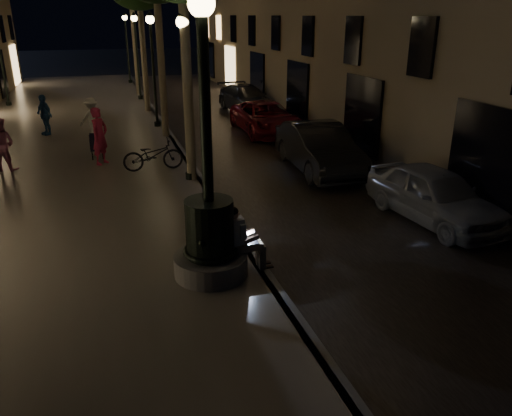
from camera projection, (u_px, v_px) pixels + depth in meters
name	position (u px, v px, depth m)	size (l,w,h in m)	color
ground	(168.00, 135.00, 21.47)	(120.00, 120.00, 0.00)	black
cobble_lane	(235.00, 130.00, 22.31)	(6.00, 45.00, 0.02)	black
promenade	(69.00, 139.00, 20.32)	(8.00, 45.00, 0.20)	#656059
curb_strip	(168.00, 133.00, 21.43)	(0.25, 45.00, 0.20)	#59595B
fountain_lamppost	(209.00, 225.00, 9.19)	(1.40, 1.40, 5.21)	#59595B
seated_man_laptop	(242.00, 236.00, 9.48)	(0.95, 0.32, 1.32)	tan
lamp_curb_a	(185.00, 76.00, 13.99)	(0.36, 0.36, 4.81)	black
lamp_curb_b	(152.00, 55.00, 21.10)	(0.36, 0.36, 4.81)	black
lamp_curb_c	(136.00, 45.00, 28.22)	(0.36, 0.36, 4.81)	black
lamp_curb_d	(127.00, 39.00, 35.33)	(0.36, 0.36, 4.81)	black
stroller	(96.00, 143.00, 17.12)	(0.45, 1.02, 1.04)	black
car_front	(435.00, 195.00, 12.32)	(1.61, 4.01, 1.36)	#929699
car_second	(319.00, 148.00, 16.27)	(1.63, 4.69, 1.54)	black
car_third	(266.00, 118.00, 21.56)	(2.21, 4.80, 1.33)	maroon
car_rear	(246.00, 98.00, 26.47)	(1.90, 4.69, 1.36)	#2B2C2F
pedestrian_red	(100.00, 136.00, 16.27)	(0.68, 0.45, 1.87)	#B62448
pedestrian_pink	(1.00, 144.00, 15.60)	(0.82, 0.64, 1.70)	#BE658C
pedestrian_white	(92.00, 117.00, 20.09)	(1.00, 0.58, 1.55)	white
pedestrian_blue	(44.00, 115.00, 20.37)	(0.96, 0.40, 1.64)	#27528F
bicycle	(153.00, 155.00, 15.77)	(0.66, 1.88, 0.99)	black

